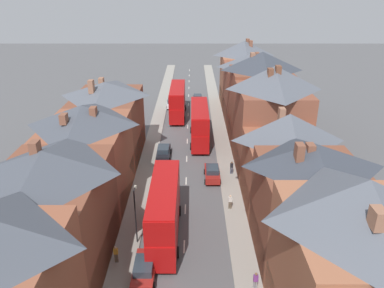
# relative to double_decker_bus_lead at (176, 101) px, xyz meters

# --- Properties ---
(pavement_left) EXTENTS (2.20, 104.00, 0.14)m
(pavement_left) POSITION_rel_double_decker_bus_lead_xyz_m (-3.29, -9.09, -2.75)
(pavement_left) COLOR gray
(pavement_left) RESTS_ON ground
(pavement_right) EXTENTS (2.20, 104.00, 0.14)m
(pavement_right) POSITION_rel_double_decker_bus_lead_xyz_m (6.91, -9.09, -2.75)
(pavement_right) COLOR gray
(pavement_right) RESTS_ON ground
(centre_line_dashes) EXTENTS (0.14, 97.80, 0.01)m
(centre_line_dashes) POSITION_rel_double_decker_bus_lead_xyz_m (1.81, -11.09, -2.81)
(centre_line_dashes) COLOR silver
(centre_line_dashes) RESTS_ON ground
(terrace_row_left) EXTENTS (8.00, 48.94, 12.03)m
(terrace_row_left) POSITION_rel_double_decker_bus_lead_xyz_m (-8.38, -35.27, 2.45)
(terrace_row_left) COLOR brown
(terrace_row_left) RESTS_ON ground
(terrace_row_right) EXTENTS (8.00, 71.26, 13.13)m
(terrace_row_right) POSITION_rel_double_decker_bus_lead_xyz_m (11.99, -24.10, 3.05)
(terrace_row_right) COLOR #A36042
(terrace_row_right) RESTS_ON ground
(double_decker_bus_lead) EXTENTS (2.74, 10.80, 5.30)m
(double_decker_bus_lead) POSITION_rel_double_decker_bus_lead_xyz_m (0.00, 0.00, 0.00)
(double_decker_bus_lead) COLOR #B70F0F
(double_decker_bus_lead) RESTS_ON ground
(double_decker_bus_mid_street) EXTENTS (2.74, 10.80, 5.30)m
(double_decker_bus_mid_street) POSITION_rel_double_decker_bus_lead_xyz_m (3.60, -11.11, 0.00)
(double_decker_bus_mid_street) COLOR #B70F0F
(double_decker_bus_mid_street) RESTS_ON ground
(double_decker_bus_far_approaching) EXTENTS (2.74, 10.80, 5.30)m
(double_decker_bus_far_approaching) POSITION_rel_double_decker_bus_lead_xyz_m (0.00, -33.45, 0.00)
(double_decker_bus_far_approaching) COLOR #B70F0F
(double_decker_bus_far_approaching) RESTS_ON ground
(car_near_blue) EXTENTS (1.90, 4.01, 1.67)m
(car_near_blue) POSITION_rel_double_decker_bus_lead_xyz_m (3.61, 7.77, -1.98)
(car_near_blue) COLOR black
(car_near_blue) RESTS_ON ground
(car_near_silver) EXTENTS (1.90, 4.47, 1.68)m
(car_near_silver) POSITION_rel_double_decker_bus_lead_xyz_m (-1.29, -16.78, -1.97)
(car_near_silver) COLOR black
(car_near_silver) RESTS_ON ground
(car_parked_left_a) EXTENTS (1.90, 4.06, 1.70)m
(car_parked_left_a) POSITION_rel_double_decker_bus_lead_xyz_m (4.91, -22.66, -1.96)
(car_parked_left_a) COLOR maroon
(car_parked_left_a) RESTS_ON ground
(car_mid_black) EXTENTS (1.90, 4.43, 1.58)m
(car_mid_black) POSITION_rel_double_decker_bus_lead_xyz_m (-1.29, -38.79, -2.01)
(car_mid_black) COLOR maroon
(car_mid_black) RESTS_ON ground
(car_parked_left_b) EXTENTS (1.90, 4.41, 1.62)m
(car_parked_left_b) POSITION_rel_double_decker_bus_lead_xyz_m (-1.29, 5.25, -2.00)
(car_parked_left_b) COLOR silver
(car_parked_left_b) RESTS_ON ground
(car_mid_white) EXTENTS (1.90, 4.59, 1.58)m
(car_mid_white) POSITION_rel_double_decker_bus_lead_xyz_m (0.01, 10.62, -2.02)
(car_mid_white) COLOR #4C515B
(car_mid_white) RESTS_ON ground
(pedestrian_near_right) EXTENTS (0.36, 0.22, 1.61)m
(pedestrian_near_right) POSITION_rel_double_decker_bus_lead_xyz_m (7.32, -40.27, -1.78)
(pedestrian_near_right) COLOR gray
(pedestrian_near_right) RESTS_ON pavement_right
(pedestrian_mid_left) EXTENTS (0.36, 0.22, 1.61)m
(pedestrian_mid_left) POSITION_rel_double_decker_bus_lead_xyz_m (-3.82, -37.22, -1.78)
(pedestrian_mid_left) COLOR brown
(pedestrian_mid_left) RESTS_ON pavement_left
(pedestrian_mid_right) EXTENTS (0.36, 0.22, 1.61)m
(pedestrian_mid_right) POSITION_rel_double_decker_bus_lead_xyz_m (6.43, -29.18, -1.78)
(pedestrian_mid_right) COLOR brown
(pedestrian_mid_right) RESTS_ON pavement_right
(pedestrian_far_left) EXTENTS (0.36, 0.22, 1.61)m
(pedestrian_far_left) POSITION_rel_double_decker_bus_lead_xyz_m (7.33, -21.51, -1.78)
(pedestrian_far_left) COLOR #3D4256
(pedestrian_far_left) RESTS_ON pavement_right
(street_lamp) EXTENTS (0.20, 1.12, 5.50)m
(street_lamp) POSITION_rel_double_decker_bus_lead_xyz_m (-2.44, -34.44, 0.43)
(street_lamp) COLOR black
(street_lamp) RESTS_ON ground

